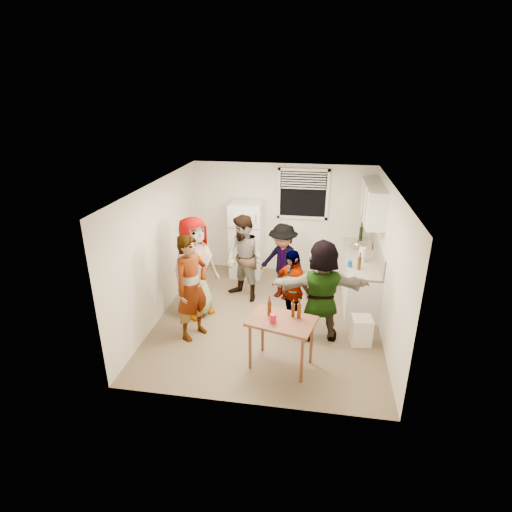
% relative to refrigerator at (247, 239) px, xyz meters
% --- Properties ---
extents(room, '(4.00, 4.50, 2.50)m').
position_rel_refrigerator_xyz_m(room, '(0.75, -1.88, -0.85)').
color(room, silver).
rests_on(room, ground).
extents(window, '(1.12, 0.10, 1.06)m').
position_rel_refrigerator_xyz_m(window, '(1.20, 0.33, 1.00)').
color(window, white).
rests_on(window, room).
extents(refrigerator, '(0.70, 0.70, 1.70)m').
position_rel_refrigerator_xyz_m(refrigerator, '(0.00, 0.00, 0.00)').
color(refrigerator, white).
rests_on(refrigerator, ground).
extents(counter_lower, '(0.60, 2.20, 0.86)m').
position_rel_refrigerator_xyz_m(counter_lower, '(2.45, -0.73, -0.42)').
color(counter_lower, white).
rests_on(counter_lower, ground).
extents(countertop, '(0.64, 2.22, 0.04)m').
position_rel_refrigerator_xyz_m(countertop, '(2.45, -0.73, 0.03)').
color(countertop, '#C1B698').
rests_on(countertop, counter_lower).
extents(backsplash, '(0.03, 2.20, 0.36)m').
position_rel_refrigerator_xyz_m(backsplash, '(2.74, -0.73, 0.23)').
color(backsplash, '#BCB6AC').
rests_on(backsplash, countertop).
extents(upper_cabinets, '(0.34, 1.60, 0.70)m').
position_rel_refrigerator_xyz_m(upper_cabinets, '(2.58, -0.53, 1.10)').
color(upper_cabinets, white).
rests_on(upper_cabinets, room).
extents(kettle, '(0.28, 0.25, 0.20)m').
position_rel_refrigerator_xyz_m(kettle, '(2.40, -0.33, 0.05)').
color(kettle, silver).
rests_on(kettle, countertop).
extents(paper_towel, '(0.13, 0.13, 0.28)m').
position_rel_refrigerator_xyz_m(paper_towel, '(2.43, -1.02, 0.05)').
color(paper_towel, white).
rests_on(paper_towel, countertop).
extents(wine_bottle, '(0.08, 0.08, 0.30)m').
position_rel_refrigerator_xyz_m(wine_bottle, '(2.50, 0.19, 0.05)').
color(wine_bottle, black).
rests_on(wine_bottle, countertop).
extents(beer_bottle_counter, '(0.06, 0.06, 0.25)m').
position_rel_refrigerator_xyz_m(beer_bottle_counter, '(2.35, -1.41, 0.05)').
color(beer_bottle_counter, '#47230C').
rests_on(beer_bottle_counter, countertop).
extents(blue_cup, '(0.09, 0.09, 0.12)m').
position_rel_refrigerator_xyz_m(blue_cup, '(2.19, -1.31, 0.05)').
color(blue_cup, blue).
rests_on(blue_cup, countertop).
extents(picture_frame, '(0.02, 0.18, 0.15)m').
position_rel_refrigerator_xyz_m(picture_frame, '(2.67, -0.26, 0.12)').
color(picture_frame, gold).
rests_on(picture_frame, countertop).
extents(trash_bin, '(0.36, 0.36, 0.48)m').
position_rel_refrigerator_xyz_m(trash_bin, '(2.38, -2.42, -0.60)').
color(trash_bin, white).
rests_on(trash_bin, ground).
extents(serving_table, '(1.09, 0.86, 0.81)m').
position_rel_refrigerator_xyz_m(serving_table, '(1.12, -3.23, -0.85)').
color(serving_table, brown).
rests_on(serving_table, ground).
extents(beer_bottle_table, '(0.05, 0.05, 0.21)m').
position_rel_refrigerator_xyz_m(beer_bottle_table, '(1.27, -3.11, -0.04)').
color(beer_bottle_table, '#47230C').
rests_on(beer_bottle_table, serving_table).
extents(red_cup, '(0.10, 0.10, 0.13)m').
position_rel_refrigerator_xyz_m(red_cup, '(1.00, -3.31, -0.04)').
color(red_cup, red).
rests_on(red_cup, serving_table).
extents(guest_grey, '(2.09, 1.88, 0.61)m').
position_rel_refrigerator_xyz_m(guest_grey, '(-0.62, -1.91, -0.85)').
color(guest_grey, gray).
rests_on(guest_grey, ground).
extents(guest_stripe, '(1.93, 1.48, 0.44)m').
position_rel_refrigerator_xyz_m(guest_stripe, '(-0.44, -2.64, -0.85)').
color(guest_stripe, '#141933').
rests_on(guest_stripe, ground).
extents(guest_back_left, '(1.64, 1.93, 0.66)m').
position_rel_refrigerator_xyz_m(guest_back_left, '(0.17, -1.19, -0.85)').
color(guest_back_left, brown).
rests_on(guest_back_left, ground).
extents(guest_back_right, '(1.64, 1.87, 0.58)m').
position_rel_refrigerator_xyz_m(guest_back_right, '(0.91, -1.02, -0.85)').
color(guest_back_right, '#39393D').
rests_on(guest_back_right, ground).
extents(guest_black, '(1.63, 1.67, 0.36)m').
position_rel_refrigerator_xyz_m(guest_black, '(1.18, -2.10, -0.85)').
color(guest_black, black).
rests_on(guest_black, ground).
extents(guest_orange, '(1.89, 2.00, 0.52)m').
position_rel_refrigerator_xyz_m(guest_orange, '(1.68, -2.36, -0.85)').
color(guest_orange, '#BA7D40').
rests_on(guest_orange, ground).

